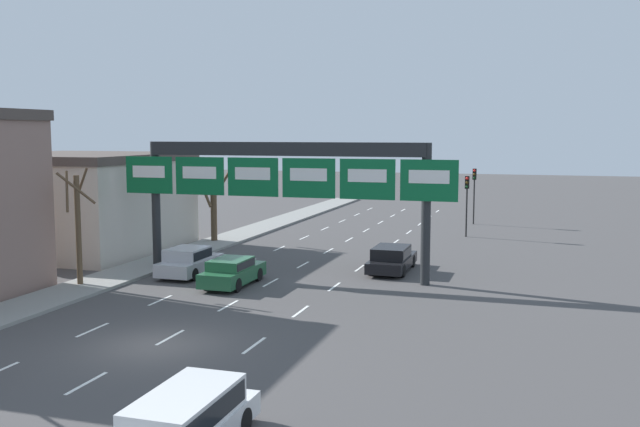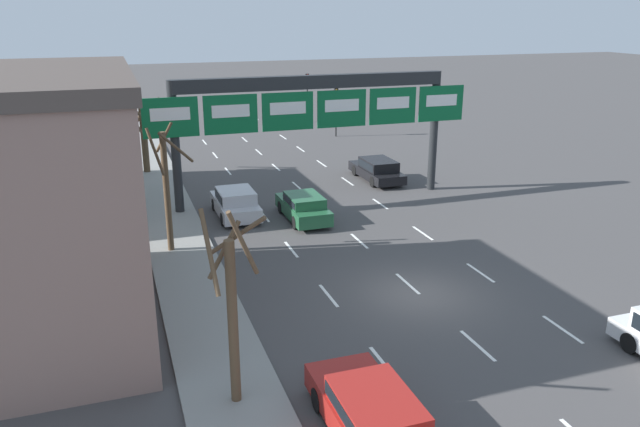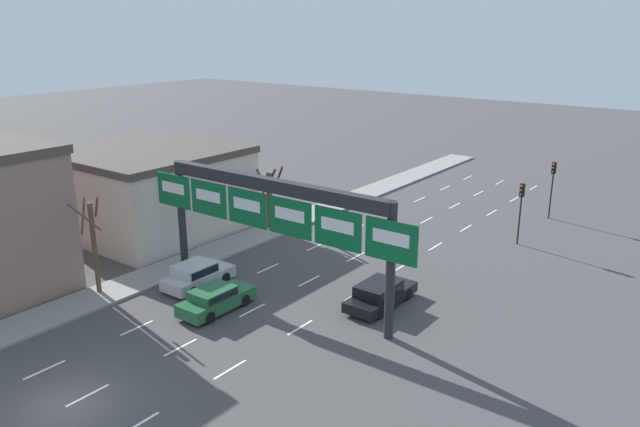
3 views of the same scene
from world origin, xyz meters
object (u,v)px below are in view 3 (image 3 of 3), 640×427
(sign_gantry, at_px, (271,206))
(traffic_light_near_gantry, at_px, (521,201))
(car_green, at_px, (215,298))
(car_black, at_px, (380,293))
(traffic_light_mid_block, at_px, (553,178))
(car_silver, at_px, (197,274))
(tree_bare_second, at_px, (270,195))
(tree_bare_closest, at_px, (93,242))

(sign_gantry, bearing_deg, traffic_light_near_gantry, 65.98)
(car_green, bearing_deg, car_black, 41.22)
(car_black, bearing_deg, traffic_light_mid_block, 83.90)
(car_silver, height_order, car_black, car_silver)
(car_green, bearing_deg, tree_bare_second, 119.30)
(traffic_light_near_gantry, xyz_separation_m, tree_bare_second, (-16.04, -7.79, -0.51))
(car_silver, height_order, tree_bare_closest, tree_bare_closest)
(car_silver, bearing_deg, traffic_light_near_gantry, 56.25)
(tree_bare_closest, bearing_deg, car_green, 19.94)
(car_black, xyz_separation_m, tree_bare_second, (-13.57, 6.42, 1.87))
(traffic_light_near_gantry, relative_size, tree_bare_second, 0.91)
(traffic_light_near_gantry, xyz_separation_m, tree_bare_closest, (-16.05, -22.56, 0.03))
(traffic_light_mid_block, distance_m, tree_bare_closest, 33.89)
(tree_bare_second, bearing_deg, car_black, -25.30)
(car_green, bearing_deg, car_silver, 153.21)
(car_black, distance_m, tree_bare_closest, 16.12)
(traffic_light_near_gantry, distance_m, traffic_light_mid_block, 7.39)
(traffic_light_mid_block, distance_m, tree_bare_second, 21.97)
(sign_gantry, height_order, car_black, sign_gantry)
(tree_bare_second, bearing_deg, sign_gantry, -47.93)
(traffic_light_mid_block, bearing_deg, tree_bare_closest, -117.94)
(car_green, distance_m, tree_bare_second, 14.20)
(traffic_light_near_gantry, bearing_deg, car_black, -99.88)
(car_green, xyz_separation_m, tree_bare_second, (-6.89, 12.27, 1.88))
(car_green, xyz_separation_m, traffic_light_mid_block, (8.99, 27.44, 2.51))
(sign_gantry, distance_m, traffic_light_mid_block, 25.70)
(car_black, xyz_separation_m, tree_bare_closest, (-13.57, -8.36, 2.41))
(car_green, bearing_deg, tree_bare_closest, -160.06)
(tree_bare_second, bearing_deg, traffic_light_near_gantry, 25.89)
(sign_gantry, relative_size, traffic_light_near_gantry, 4.12)
(car_black, relative_size, tree_bare_closest, 0.87)
(traffic_light_near_gantry, relative_size, tree_bare_closest, 0.77)
(sign_gantry, relative_size, tree_bare_closest, 3.19)
(sign_gantry, distance_m, traffic_light_near_gantry, 18.88)
(car_silver, xyz_separation_m, car_green, (3.17, -1.60, -0.06))
(traffic_light_mid_block, bearing_deg, tree_bare_second, -136.31)
(car_green, height_order, tree_bare_closest, tree_bare_closest)
(sign_gantry, relative_size, tree_bare_second, 3.77)
(traffic_light_mid_block, height_order, tree_bare_closest, tree_bare_closest)
(car_black, bearing_deg, car_silver, -156.66)
(car_green, distance_m, traffic_light_mid_block, 28.99)
(traffic_light_mid_block, bearing_deg, car_silver, -115.22)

